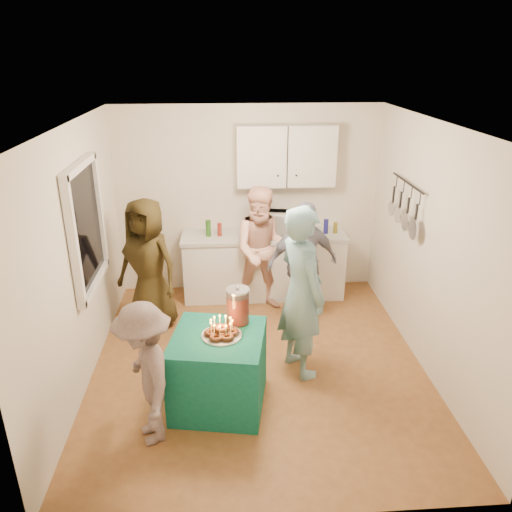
{
  "coord_description": "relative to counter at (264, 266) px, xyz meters",
  "views": [
    {
      "loc": [
        -0.35,
        -4.67,
        3.23
      ],
      "look_at": [
        0.0,
        0.35,
        1.15
      ],
      "focal_mm": 35.0,
      "sensor_mm": 36.0,
      "label": 1
    }
  ],
  "objects": [
    {
      "name": "counter",
      "position": [
        0.0,
        0.0,
        0.0
      ],
      "size": [
        2.2,
        0.58,
        0.86
      ],
      "primitive_type": "cube",
      "color": "white",
      "rests_on": "floor"
    },
    {
      "name": "microwave",
      "position": [
        0.26,
        0.0,
        0.63
      ],
      "size": [
        0.6,
        0.46,
        0.3
      ],
      "primitive_type": "imported",
      "rotation": [
        0.0,
        0.0,
        -0.19
      ],
      "color": "white",
      "rests_on": "countertop"
    },
    {
      "name": "window_night",
      "position": [
        -1.97,
        -1.4,
        1.12
      ],
      "size": [
        0.04,
        1.0,
        1.2
      ],
      "primitive_type": "cube",
      "color": "black",
      "rests_on": "left_wall"
    },
    {
      "name": "party_table",
      "position": [
        -0.63,
        -2.34,
        -0.05
      ],
      "size": [
        0.98,
        0.98,
        0.76
      ],
      "primitive_type": "cube",
      "rotation": [
        0.0,
        0.0,
        -0.17
      ],
      "color": "#0E5E4A",
      "rests_on": "floor"
    },
    {
      "name": "back_wall",
      "position": [
        -0.2,
        0.3,
        0.87
      ],
      "size": [
        3.6,
        3.6,
        0.0
      ],
      "primitive_type": "plane",
      "color": "silver",
      "rests_on": "floor"
    },
    {
      "name": "woman_back_left",
      "position": [
        -1.47,
        -0.76,
        0.4
      ],
      "size": [
        0.97,
        0.85,
        1.66
      ],
      "primitive_type": "imported",
      "rotation": [
        0.0,
        0.0,
        -0.5
      ],
      "color": "#514017",
      "rests_on": "floor"
    },
    {
      "name": "donut_cake",
      "position": [
        -0.59,
        -2.34,
        0.42
      ],
      "size": [
        0.38,
        0.38,
        0.18
      ],
      "primitive_type": null,
      "color": "#381C0C",
      "rests_on": "party_table"
    },
    {
      "name": "man_birthday",
      "position": [
        0.23,
        -1.83,
        0.5
      ],
      "size": [
        0.68,
        0.8,
        1.86
      ],
      "primitive_type": "imported",
      "rotation": [
        0.0,
        0.0,
        1.98
      ],
      "color": "#80AEBA",
      "rests_on": "floor"
    },
    {
      "name": "woman_back_center",
      "position": [
        -0.04,
        -0.4,
        0.41
      ],
      "size": [
        0.82,
        0.64,
        1.68
      ],
      "primitive_type": "imported",
      "rotation": [
        0.0,
        0.0,
        0.0
      ],
      "color": "#FE9C85",
      "rests_on": "floor"
    },
    {
      "name": "countertop",
      "position": [
        0.0,
        -0.0,
        0.46
      ],
      "size": [
        2.24,
        0.62,
        0.05
      ],
      "primitive_type": "cube",
      "color": "beige",
      "rests_on": "counter"
    },
    {
      "name": "left_wall",
      "position": [
        -2.0,
        -1.7,
        0.87
      ],
      "size": [
        4.0,
        4.0,
        0.0
      ],
      "primitive_type": "plane",
      "color": "silver",
      "rests_on": "floor"
    },
    {
      "name": "right_wall",
      "position": [
        1.6,
        -1.7,
        0.87
      ],
      "size": [
        4.0,
        4.0,
        0.0
      ],
      "primitive_type": "plane",
      "color": "silver",
      "rests_on": "floor"
    },
    {
      "name": "pot_rack",
      "position": [
        1.52,
        -1.0,
        1.17
      ],
      "size": [
        0.12,
        1.0,
        0.6
      ],
      "primitive_type": "cube",
      "color": "black",
      "rests_on": "right_wall"
    },
    {
      "name": "upper_cabinet",
      "position": [
        0.3,
        0.15,
        1.52
      ],
      "size": [
        1.3,
        0.3,
        0.8
      ],
      "primitive_type": "cube",
      "color": "white",
      "rests_on": "back_wall"
    },
    {
      "name": "punch_jar",
      "position": [
        -0.43,
        -2.09,
        0.5
      ],
      "size": [
        0.22,
        0.22,
        0.34
      ],
      "primitive_type": "cylinder",
      "color": "#B7210E",
      "rests_on": "party_table"
    },
    {
      "name": "woman_back_right",
      "position": [
        0.42,
        -0.77,
        0.36
      ],
      "size": [
        1.0,
        0.62,
        1.58
      ],
      "primitive_type": "imported",
      "rotation": [
        0.0,
        0.0,
        0.27
      ],
      "color": "#101235",
      "rests_on": "floor"
    },
    {
      "name": "floor",
      "position": [
        -0.2,
        -1.7,
        -0.43
      ],
      "size": [
        4.0,
        4.0,
        0.0
      ],
      "primitive_type": "plane",
      "color": "brown",
      "rests_on": "ground"
    },
    {
      "name": "child_near_left",
      "position": [
        -1.24,
        -2.77,
        0.24
      ],
      "size": [
        0.74,
        0.98,
        1.34
      ],
      "primitive_type": "imported",
      "rotation": [
        0.0,
        0.0,
        -1.25
      ],
      "color": "#655351",
      "rests_on": "floor"
    },
    {
      "name": "ceiling",
      "position": [
        -0.2,
        -1.7,
        2.17
      ],
      "size": [
        4.0,
        4.0,
        0.0
      ],
      "primitive_type": "plane",
      "color": "white",
      "rests_on": "floor"
    }
  ]
}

